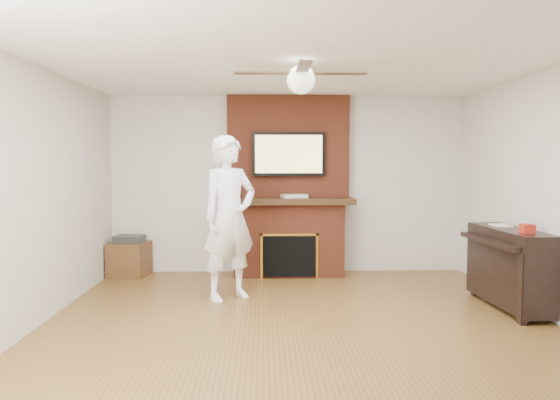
{
  "coord_description": "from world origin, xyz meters",
  "views": [
    {
      "loc": [
        -0.34,
        -5.02,
        1.57
      ],
      "look_at": [
        -0.17,
        0.9,
        1.16
      ],
      "focal_mm": 35.0,
      "sensor_mm": 36.0,
      "label": 1
    }
  ],
  "objects_px": {
    "fireplace": "(288,203)",
    "person": "(229,218)",
    "side_table": "(129,257)",
    "piano": "(509,266)"
  },
  "relations": [
    {
      "from": "fireplace",
      "to": "side_table",
      "type": "distance_m",
      "value": 2.32
    },
    {
      "from": "side_table",
      "to": "piano",
      "type": "height_order",
      "value": "piano"
    },
    {
      "from": "person",
      "to": "side_table",
      "type": "bearing_deg",
      "value": 101.8
    },
    {
      "from": "fireplace",
      "to": "piano",
      "type": "bearing_deg",
      "value": -39.19
    },
    {
      "from": "person",
      "to": "piano",
      "type": "xyz_separation_m",
      "value": [
        3.02,
        -0.49,
        -0.48
      ]
    },
    {
      "from": "fireplace",
      "to": "side_table",
      "type": "height_order",
      "value": "fireplace"
    },
    {
      "from": "side_table",
      "to": "fireplace",
      "type": "bearing_deg",
      "value": 10.35
    },
    {
      "from": "fireplace",
      "to": "side_table",
      "type": "bearing_deg",
      "value": -178.25
    },
    {
      "from": "piano",
      "to": "side_table",
      "type": "bearing_deg",
      "value": 155.4
    },
    {
      "from": "fireplace",
      "to": "person",
      "type": "height_order",
      "value": "fireplace"
    }
  ]
}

